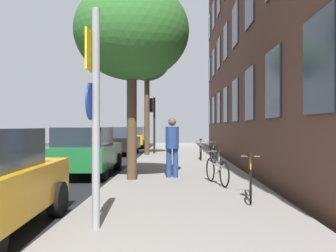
{
  "coord_description": "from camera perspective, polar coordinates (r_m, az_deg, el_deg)",
  "views": [
    {
      "loc": [
        0.91,
        -1.53,
        1.66
      ],
      "look_at": [
        0.61,
        11.42,
        1.68
      ],
      "focal_mm": 39.97,
      "sensor_mm": 36.0,
      "label": 1
    }
  ],
  "objects": [
    {
      "name": "tree_near",
      "position": [
        11.27,
        -5.54,
        14.08
      ],
      "size": [
        3.34,
        3.34,
        5.74
      ],
      "color": "#4C3823",
      "rests_on": "sidewalk"
    },
    {
      "name": "bicycle_2",
      "position": [
        16.18,
        6.88,
        -4.22
      ],
      "size": [
        0.42,
        1.76,
        0.96
      ],
      "color": "black",
      "rests_on": "sidewalk"
    },
    {
      "name": "sign_post",
      "position": [
        5.74,
        -11.17,
        3.1
      ],
      "size": [
        0.16,
        0.6,
        3.32
      ],
      "color": "gray",
      "rests_on": "sidewalk"
    },
    {
      "name": "traffic_light",
      "position": [
        21.38,
        -2.39,
        1.71
      ],
      "size": [
        0.43,
        0.24,
        3.21
      ],
      "color": "black",
      "rests_on": "sidewalk"
    },
    {
      "name": "car_2",
      "position": [
        22.16,
        -7.37,
        -2.2
      ],
      "size": [
        2.02,
        4.3,
        1.62
      ],
      "color": "black",
      "rests_on": "road_asphalt"
    },
    {
      "name": "pedestrian_0",
      "position": [
        11.34,
        0.64,
        -2.68
      ],
      "size": [
        0.55,
        0.55,
        1.8
      ],
      "color": "navy",
      "rests_on": "sidewalk"
    },
    {
      "name": "sidewalk",
      "position": [
        16.61,
        2.01,
        -5.61
      ],
      "size": [
        4.2,
        38.0,
        0.12
      ],
      "primitive_type": "cube",
      "color": "gray",
      "rests_on": "ground"
    },
    {
      "name": "car_1",
      "position": [
        13.06,
        -12.49,
        -3.66
      ],
      "size": [
        2.0,
        4.4,
        1.62
      ],
      "color": "#19662D",
      "rests_on": "road_asphalt"
    },
    {
      "name": "ground_plane",
      "position": [
        16.94,
        -9.98,
        -5.71
      ],
      "size": [
        41.8,
        41.8,
        0.0
      ],
      "primitive_type": "plane",
      "color": "#332D28"
    },
    {
      "name": "bicycle_1",
      "position": [
        10.11,
        7.5,
        -6.71
      ],
      "size": [
        0.57,
        1.69,
        0.95
      ],
      "color": "black",
      "rests_on": "sidewalk"
    },
    {
      "name": "tree_far",
      "position": [
        20.75,
        -3.23,
        9.58
      ],
      "size": [
        2.48,
        2.48,
        6.15
      ],
      "color": "#4C3823",
      "rests_on": "sidewalk"
    },
    {
      "name": "bicycle_0",
      "position": [
        8.22,
        12.47,
        -8.19
      ],
      "size": [
        0.49,
        1.69,
        0.97
      ],
      "color": "black",
      "rests_on": "sidewalk"
    },
    {
      "name": "car_3",
      "position": [
        29.24,
        -5.14,
        -1.69
      ],
      "size": [
        1.9,
        4.34,
        1.62
      ],
      "color": "orange",
      "rests_on": "road_asphalt"
    },
    {
      "name": "bicycle_3",
      "position": [
        17.6,
        4.99,
        -3.86
      ],
      "size": [
        0.42,
        1.66,
        0.97
      ],
      "color": "black",
      "rests_on": "sidewalk"
    },
    {
      "name": "road_asphalt",
      "position": [
        17.48,
        -16.77,
        -5.52
      ],
      "size": [
        7.0,
        38.0,
        0.01
      ],
      "primitive_type": "cube",
      "color": "black",
      "rests_on": "ground"
    }
  ]
}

